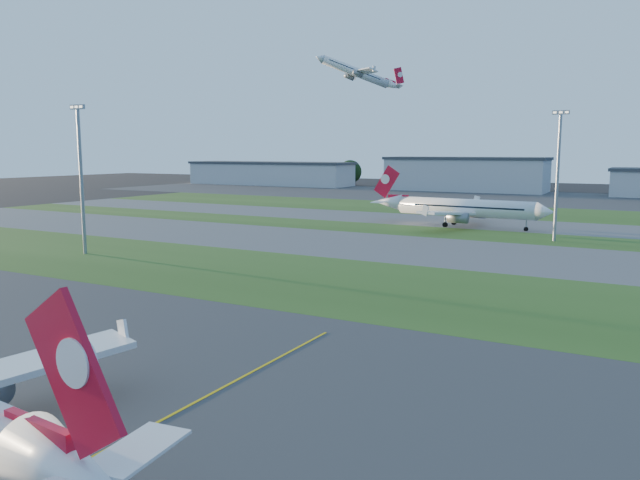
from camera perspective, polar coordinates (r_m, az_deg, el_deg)
The scene contains 18 objects.
ground at distance 44.38m, azimuth -25.47°, elevation -16.61°, with size 700.00×700.00×0.00m, color black.
apron_near at distance 44.38m, azimuth -25.47°, elevation -16.60°, with size 300.00×70.00×0.01m, color #333335.
grass_strip_a at distance 83.99m, azimuth 4.66°, elevation -4.24°, with size 300.00×34.00×0.01m, color #294918.
taxiway_a at distance 114.39m, azimuth 11.46°, elevation -1.05°, with size 300.00×32.00×0.01m, color #515154.
grass_strip_b at distance 138.22m, azimuth 14.58°, elevation 0.42°, with size 300.00×18.00×0.01m, color #294918.
taxiway_b at distance 159.48m, azimuth 16.54°, elevation 1.35°, with size 300.00×26.00×0.01m, color #515154.
grass_strip_c at distance 191.69m, azimuth 18.67°, elevation 2.35°, with size 300.00×40.00×0.01m, color #294918.
apron_far at distance 250.79m, azimuth 21.14°, elevation 3.50°, with size 400.00×80.00×0.01m, color #333335.
yellow_line at distance 40.74m, azimuth -21.12°, elevation -18.65°, with size 0.25×60.00×0.02m, color gold.
airliner_taxiing at distance 151.86m, azimuth 13.02°, elevation 2.85°, with size 40.99×34.69×12.79m.
airliner_departing at distance 264.08m, azimuth 3.35°, elevation 15.07°, with size 27.35×26.36×11.24m.
light_mast_west at distance 115.96m, azimuth -21.03°, elevation 6.05°, with size 3.20×0.70×25.80m.
light_mast_centre at distance 132.22m, azimuth 20.93°, elevation 6.25°, with size 3.20×0.70×25.80m.
hangar_far_west at distance 333.21m, azimuth -4.61°, elevation 6.10°, with size 91.80×23.00×12.20m.
hangar_west at distance 288.94m, azimuth 13.14°, elevation 5.90°, with size 71.40×23.00×15.20m.
tree_far_west at distance 367.01m, azimuth -8.74°, elevation 6.28°, with size 11.00×11.00×12.00m.
tree_west at distance 326.33m, azimuth 2.76°, elevation 6.25°, with size 12.10×12.10×13.20m.
tree_mid_west at distance 294.05m, azimuth 18.42°, elevation 5.38°, with size 9.90×9.90×10.80m.
Camera 1 is at (33.48, -22.89, 18.02)m, focal length 35.00 mm.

